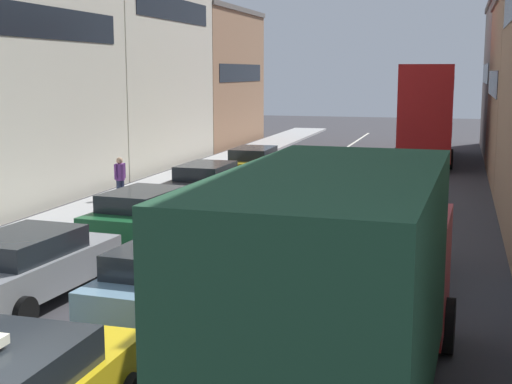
% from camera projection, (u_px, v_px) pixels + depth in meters
% --- Properties ---
extents(sidewalk_left, '(2.60, 64.00, 0.14)m').
position_uv_depth(sidewalk_left, '(149.00, 190.00, 28.45)').
color(sidewalk_left, '#ABABAB').
rests_on(sidewalk_left, ground).
extents(lane_stripe_left, '(0.16, 60.00, 0.01)m').
position_uv_depth(lane_stripe_left, '(271.00, 198.00, 27.11)').
color(lane_stripe_left, silver).
rests_on(lane_stripe_left, ground).
extents(lane_stripe_right, '(0.16, 60.00, 0.01)m').
position_uv_depth(lane_stripe_right, '(360.00, 202.00, 26.19)').
color(lane_stripe_right, silver).
rests_on(lane_stripe_right, ground).
extents(building_row_left, '(7.20, 43.90, 14.29)m').
position_uv_depth(building_row_left, '(60.00, 50.00, 31.44)').
color(building_row_left, '#B2ADA3').
rests_on(building_row_left, ground).
extents(removalist_box_truck, '(2.90, 7.77, 3.58)m').
position_uv_depth(removalist_box_truck, '(344.00, 283.00, 9.44)').
color(removalist_box_truck, '#A51E1E').
rests_on(removalist_box_truck, ground).
extents(sedan_centre_lane_second, '(2.25, 4.39, 1.49)m').
position_uv_depth(sedan_centre_lane_second, '(171.00, 277.00, 13.83)').
color(sedan_centre_lane_second, '#759EB7').
rests_on(sedan_centre_lane_second, ground).
extents(wagon_left_lane_second, '(2.28, 4.40, 1.49)m').
position_uv_depth(wagon_left_lane_second, '(29.00, 265.00, 14.74)').
color(wagon_left_lane_second, gray).
rests_on(wagon_left_lane_second, ground).
extents(hatchback_centre_lane_third, '(2.18, 4.36, 1.49)m').
position_uv_depth(hatchback_centre_lane_third, '(253.00, 220.00, 19.21)').
color(hatchback_centre_lane_third, '#A51E1E').
rests_on(hatchback_centre_lane_third, ground).
extents(sedan_left_lane_third, '(2.30, 4.41, 1.49)m').
position_uv_depth(sedan_left_lane_third, '(145.00, 214.00, 19.97)').
color(sedan_left_lane_third, '#19592D').
rests_on(sedan_left_lane_third, ground).
extents(coupe_centre_lane_fourth, '(2.17, 4.35, 1.49)m').
position_uv_depth(coupe_centre_lane_fourth, '(309.00, 186.00, 24.80)').
color(coupe_centre_lane_fourth, '#194C8C').
rests_on(coupe_centre_lane_fourth, ground).
extents(sedan_left_lane_fourth, '(2.12, 4.33, 1.49)m').
position_uv_depth(sedan_left_lane_fourth, '(207.00, 182.00, 25.67)').
color(sedan_left_lane_fourth, black).
rests_on(sedan_left_lane_fourth, ground).
extents(sedan_centre_lane_fifth, '(2.25, 4.39, 1.49)m').
position_uv_depth(sedan_centre_lane_fifth, '(332.00, 166.00, 30.06)').
color(sedan_centre_lane_fifth, silver).
rests_on(sedan_centre_lane_fifth, ground).
extents(sedan_left_lane_fifth, '(2.13, 4.33, 1.49)m').
position_uv_depth(sedan_left_lane_fifth, '(254.00, 163.00, 31.06)').
color(sedan_left_lane_fifth, '#B29319').
rests_on(sedan_left_lane_fifth, ground).
extents(sedan_right_lane_behind_truck, '(2.09, 4.31, 1.49)m').
position_uv_depth(sedan_right_lane_behind_truck, '(377.00, 243.00, 16.61)').
color(sedan_right_lane_behind_truck, beige).
rests_on(sedan_right_lane_behind_truck, ground).
extents(bus_mid_queue_primary, '(3.06, 10.58, 5.06)m').
position_uv_depth(bus_mid_queue_primary, '(426.00, 108.00, 37.87)').
color(bus_mid_queue_primary, '#B21919').
rests_on(bus_mid_queue_primary, ground).
extents(pedestrian_near_kerb, '(0.34, 0.52, 1.66)m').
position_uv_depth(pedestrian_near_kerb, '(120.00, 177.00, 26.04)').
color(pedestrian_near_kerb, '#262D47').
rests_on(pedestrian_near_kerb, ground).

